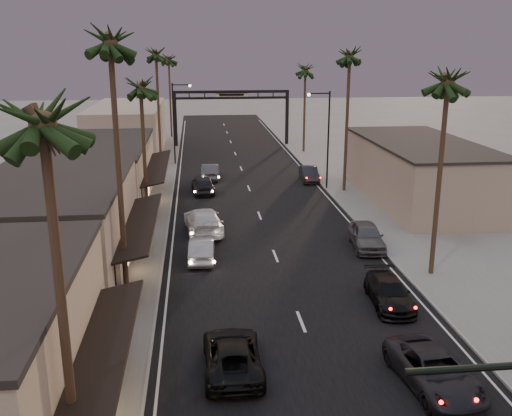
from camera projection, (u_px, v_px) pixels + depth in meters
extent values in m
plane|color=slate|center=(256.00, 206.00, 47.70)|extent=(200.00, 200.00, 0.00)
cube|color=black|center=(250.00, 191.00, 52.48)|extent=(14.00, 120.00, 0.02)
cube|color=slate|center=(151.00, 176.00, 58.19)|extent=(5.00, 92.00, 0.12)
cube|color=slate|center=(333.00, 172.00, 60.13)|extent=(5.00, 92.00, 0.12)
cube|color=gray|center=(53.00, 232.00, 32.23)|extent=(8.00, 14.00, 5.50)
cube|color=tan|center=(99.00, 175.00, 47.60)|extent=(8.00, 16.00, 5.00)
cube|color=gray|center=(128.00, 130.00, 69.46)|extent=(8.00, 20.00, 6.00)
cube|color=gray|center=(419.00, 173.00, 48.44)|extent=(8.00, 18.00, 5.00)
cube|color=black|center=(175.00, 120.00, 74.67)|extent=(0.40, 0.40, 7.00)
cube|color=black|center=(287.00, 119.00, 76.18)|extent=(0.40, 0.40, 7.00)
cube|color=black|center=(231.00, 92.00, 74.44)|extent=(15.20, 0.35, 0.35)
cube|color=black|center=(231.00, 98.00, 74.66)|extent=(15.20, 0.30, 0.30)
cube|color=beige|center=(231.00, 95.00, 74.53)|extent=(4.20, 0.12, 1.00)
cylinder|color=black|center=(328.00, 141.00, 51.98)|extent=(0.16, 0.16, 9.00)
cylinder|color=black|center=(319.00, 93.00, 50.70)|extent=(2.00, 0.12, 0.12)
sphere|color=#FFD899|center=(309.00, 95.00, 50.63)|extent=(0.30, 0.30, 0.30)
cylinder|color=black|center=(174.00, 125.00, 62.94)|extent=(0.16, 0.16, 9.00)
cylinder|color=black|center=(181.00, 85.00, 61.87)|extent=(2.00, 0.12, 0.12)
sphere|color=#FFD899|center=(190.00, 86.00, 61.99)|extent=(0.30, 0.30, 0.30)
cylinder|color=#38281C|center=(64.00, 324.00, 15.67)|extent=(0.28, 0.28, 11.00)
sphere|color=black|center=(41.00, 100.00, 14.00)|extent=(3.20, 3.20, 3.20)
cylinder|color=#38281C|center=(119.00, 181.00, 27.83)|extent=(0.28, 0.28, 13.00)
sphere|color=black|center=(109.00, 29.00, 25.88)|extent=(3.20, 3.20, 3.20)
cylinder|color=#38281C|center=(144.00, 158.00, 41.63)|extent=(0.28, 0.28, 10.00)
sphere|color=black|center=(140.00, 79.00, 40.09)|extent=(3.20, 3.20, 3.20)
cylinder|color=#38281C|center=(159.00, 114.00, 59.52)|extent=(0.28, 0.28, 12.00)
sphere|color=black|center=(156.00, 49.00, 57.71)|extent=(3.20, 3.20, 3.20)
cylinder|color=#38281C|center=(439.00, 183.00, 31.77)|extent=(0.28, 0.28, 11.00)
sphere|color=black|center=(449.00, 71.00, 30.09)|extent=(3.20, 3.20, 3.20)
cylinder|color=#38281C|center=(347.00, 126.00, 50.76)|extent=(0.28, 0.28, 12.00)
sphere|color=black|center=(350.00, 49.00, 48.94)|extent=(3.20, 3.20, 3.20)
cylinder|color=#38281C|center=(304.00, 112.00, 70.15)|extent=(0.28, 0.28, 10.00)
sphere|color=black|center=(306.00, 65.00, 68.62)|extent=(3.20, 3.20, 3.20)
cylinder|color=#38281C|center=(170.00, 99.00, 81.68)|extent=(0.28, 0.28, 11.00)
sphere|color=black|center=(168.00, 55.00, 80.01)|extent=(3.20, 3.20, 3.20)
imported|color=black|center=(232.00, 355.00, 23.34)|extent=(2.33, 5.05, 1.40)
imported|color=#9E9FA3|center=(202.00, 249.00, 35.43)|extent=(1.71, 4.37, 1.42)
imported|color=silver|center=(203.00, 221.00, 40.67)|extent=(3.01, 6.17, 1.73)
imported|color=black|center=(203.00, 184.00, 51.61)|extent=(2.23, 4.82, 1.60)
imported|color=#424246|center=(210.00, 171.00, 56.96)|extent=(1.95, 4.80, 1.55)
imported|color=black|center=(434.00, 371.00, 22.17)|extent=(2.90, 5.34, 1.42)
imported|color=black|center=(389.00, 292.00, 29.27)|extent=(2.19, 4.77, 1.35)
imported|color=#4C4C51|center=(367.00, 236.00, 37.53)|extent=(2.41, 4.99, 1.64)
imported|color=black|center=(309.00, 174.00, 56.15)|extent=(1.74, 4.46, 1.45)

